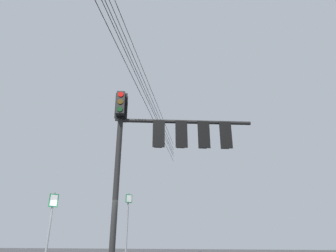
# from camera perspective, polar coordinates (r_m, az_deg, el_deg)

# --- Properties ---
(signal_mast_assembly) EXTENTS (5.08, 1.67, 6.48)m
(signal_mast_assembly) POSITION_cam_1_polar(r_m,az_deg,el_deg) (10.45, -2.03, -2.73)
(signal_mast_assembly) COLOR black
(signal_mast_assembly) RESTS_ON ground
(route_sign_primary) EXTENTS (0.23, 0.23, 2.75)m
(route_sign_primary) POSITION_cam_1_polar(r_m,az_deg,el_deg) (10.49, -22.63, -18.13)
(route_sign_primary) COLOR slate
(route_sign_primary) RESTS_ON ground
(route_sign_secondary) EXTENTS (0.23, 0.24, 3.10)m
(route_sign_secondary) POSITION_cam_1_polar(r_m,az_deg,el_deg) (12.55, -8.17, -19.03)
(route_sign_secondary) COLOR slate
(route_sign_secondary) RESTS_ON ground
(overhead_wire_span) EXTENTS (0.69, 29.01, 1.93)m
(overhead_wire_span) POSITION_cam_1_polar(r_m,az_deg,el_deg) (13.50, -6.91, 12.38)
(overhead_wire_span) COLOR black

